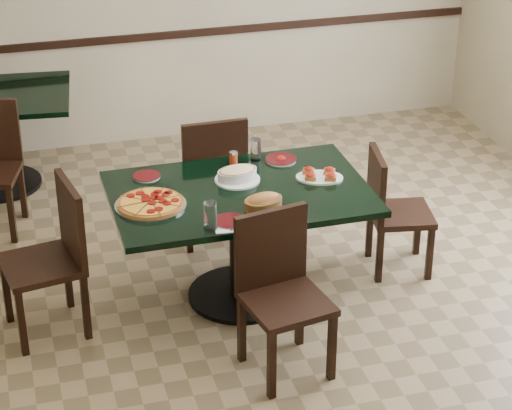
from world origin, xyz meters
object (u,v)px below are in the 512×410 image
object	(u,v)px
chair_near	(280,284)
chair_left	(55,250)
main_table	(240,217)
pepperoni_pizza	(151,203)
bruschetta_platter	(320,175)
bread_basket	(263,202)
lasagna_casserole	(237,174)
chair_far	(212,172)
chair_right	(390,206)

from	to	relation	value
chair_near	chair_left	size ratio (longest dim) A/B	0.99
main_table	pepperoni_pizza	distance (m)	0.59
pepperoni_pizza	bruschetta_platter	distance (m)	1.07
chair_left	bread_basket	xyz separation A→B (m)	(1.19, -0.22, 0.26)
lasagna_casserole	bruschetta_platter	size ratio (longest dim) A/B	0.81
chair_far	bruschetta_platter	bearing A→B (deg)	125.46
bruschetta_platter	pepperoni_pizza	bearing A→B (deg)	-155.98
chair_far	chair_right	distance (m)	1.22
chair_far	chair_left	xyz separation A→B (m)	(-1.12, -0.77, -0.00)
chair_right	lasagna_casserole	bearing A→B (deg)	96.73
chair_far	lasagna_casserole	bearing A→B (deg)	91.69
chair_left	lasagna_casserole	bearing A→B (deg)	88.24
chair_right	bread_basket	distance (m)	1.06
bread_basket	bruschetta_platter	size ratio (longest dim) A/B	0.79
pepperoni_pizza	bread_basket	size ratio (longest dim) A/B	1.56
pepperoni_pizza	main_table	bearing A→B (deg)	5.57
chair_left	pepperoni_pizza	distance (m)	0.62
chair_far	chair_right	bearing A→B (deg)	146.71
lasagna_casserole	bread_basket	bearing A→B (deg)	-91.37
lasagna_casserole	bruschetta_platter	distance (m)	0.51
main_table	chair_far	xyz separation A→B (m)	(-0.00, 0.74, -0.04)
chair_left	bruschetta_platter	world-z (taller)	chair_left
chair_right	pepperoni_pizza	bearing A→B (deg)	104.81
chair_far	chair_near	bearing A→B (deg)	91.00
chair_near	pepperoni_pizza	bearing A→B (deg)	120.72
chair_left	pepperoni_pizza	world-z (taller)	chair_left
main_table	pepperoni_pizza	bearing A→B (deg)	-174.92
bread_basket	main_table	bearing A→B (deg)	91.43
chair_left	bruschetta_platter	distance (m)	1.65
bread_basket	bruschetta_platter	world-z (taller)	bread_basket
main_table	chair_far	size ratio (longest dim) A/B	1.65
pepperoni_pizza	bread_basket	world-z (taller)	bread_basket
pepperoni_pizza	bread_basket	xyz separation A→B (m)	(0.63, -0.20, 0.02)
main_table	bread_basket	distance (m)	0.35
pepperoni_pizza	chair_right	bearing A→B (deg)	4.90
pepperoni_pizza	bruschetta_platter	xyz separation A→B (m)	(1.06, 0.08, 0.01)
lasagna_casserole	bread_basket	size ratio (longest dim) A/B	1.04
pepperoni_pizza	lasagna_casserole	xyz separation A→B (m)	(0.57, 0.19, 0.03)
main_table	lasagna_casserole	world-z (taller)	lasagna_casserole
lasagna_casserole	pepperoni_pizza	bearing A→B (deg)	-170.90
main_table	lasagna_casserole	xyz separation A→B (m)	(0.02, 0.14, 0.23)
bruschetta_platter	chair_right	bearing A→B (deg)	25.57
chair_near	main_table	bearing A→B (deg)	82.26
main_table	chair_far	world-z (taller)	chair_far
lasagna_casserole	chair_near	bearing A→B (deg)	-98.20
chair_right	chair_left	distance (m)	2.15
chair_far	chair_left	distance (m)	1.35
chair_near	chair_left	world-z (taller)	chair_left
pepperoni_pizza	lasagna_casserole	world-z (taller)	lasagna_casserole
main_table	bruschetta_platter	bearing A→B (deg)	2.66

